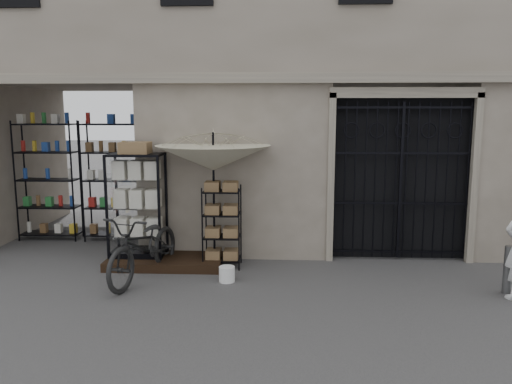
# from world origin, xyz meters

# --- Properties ---
(ground) EXTENTS (80.00, 80.00, 0.00)m
(ground) POSITION_xyz_m (0.00, 0.00, 0.00)
(ground) COLOR black
(ground) RESTS_ON ground
(main_building) EXTENTS (14.00, 4.00, 9.00)m
(main_building) POSITION_xyz_m (0.00, 4.00, 4.50)
(main_building) COLOR gray
(main_building) RESTS_ON ground
(shop_recess) EXTENTS (3.00, 1.70, 3.00)m
(shop_recess) POSITION_xyz_m (-4.50, 2.80, 1.50)
(shop_recess) COLOR black
(shop_recess) RESTS_ON ground
(shop_shelving) EXTENTS (2.70, 0.50, 2.50)m
(shop_shelving) POSITION_xyz_m (-4.55, 3.30, 1.25)
(shop_shelving) COLOR black
(shop_shelving) RESTS_ON ground
(iron_gate) EXTENTS (2.50, 0.21, 3.00)m
(iron_gate) POSITION_xyz_m (1.75, 2.28, 1.50)
(iron_gate) COLOR black
(iron_gate) RESTS_ON ground
(step_platform) EXTENTS (2.00, 0.90, 0.15)m
(step_platform) POSITION_xyz_m (-2.40, 1.55, 0.07)
(step_platform) COLOR black
(step_platform) RESTS_ON ground
(display_cabinet) EXTENTS (0.98, 0.69, 1.96)m
(display_cabinet) POSITION_xyz_m (-2.90, 1.67, 0.96)
(display_cabinet) COLOR black
(display_cabinet) RESTS_ON step_platform
(wire_rack) EXTENTS (0.72, 0.60, 1.42)m
(wire_rack) POSITION_xyz_m (-1.40, 1.57, 0.69)
(wire_rack) COLOR black
(wire_rack) RESTS_ON ground
(market_umbrella) EXTENTS (1.72, 1.76, 2.80)m
(market_umbrella) POSITION_xyz_m (-1.54, 1.63, 2.01)
(market_umbrella) COLOR black
(market_umbrella) RESTS_ON ground
(white_bucket) EXTENTS (0.31, 0.31, 0.24)m
(white_bucket) POSITION_xyz_m (-1.23, 0.78, 0.12)
(white_bucket) COLOR white
(white_bucket) RESTS_ON ground
(bicycle) EXTENTS (0.98, 1.24, 2.09)m
(bicycle) POSITION_xyz_m (-2.56, 0.85, 0.00)
(bicycle) COLOR black
(bicycle) RESTS_ON ground
(steel_bollard) EXTENTS (0.14, 0.14, 0.73)m
(steel_bollard) POSITION_xyz_m (2.98, 0.45, 0.36)
(steel_bollard) COLOR slate
(steel_bollard) RESTS_ON ground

